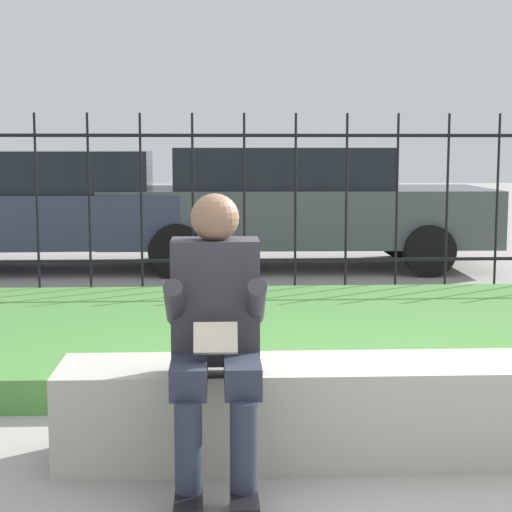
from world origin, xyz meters
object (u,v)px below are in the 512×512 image
person_seated_reader (215,328)px  car_parked_left (61,207)px  stone_bench (367,415)px  car_parked_center (293,205)px

person_seated_reader → car_parked_left: bearing=105.4°
stone_bench → car_parked_center: car_parked_center is taller
car_parked_center → person_seated_reader: bearing=-97.0°
person_seated_reader → car_parked_left: 6.95m
person_seated_reader → car_parked_left: (-1.84, 6.70, 0.06)m
stone_bench → person_seated_reader: 0.90m
person_seated_reader → stone_bench: bearing=21.6°
stone_bench → car_parked_center: (0.23, 6.45, 0.55)m
stone_bench → car_parked_center: 6.48m
person_seated_reader → car_parked_center: bearing=82.0°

